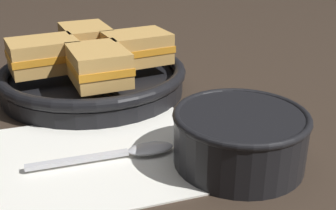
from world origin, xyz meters
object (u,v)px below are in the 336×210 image
Objects in this scene: sandwich_near_left at (98,65)px; sandwich_near_right at (137,48)px; spoon at (131,151)px; sandwich_far_left at (86,40)px; soup_bowl at (240,134)px; sandwich_far_right at (43,55)px; skillet at (94,79)px.

sandwich_near_right is (0.06, 0.08, 0.00)m from sandwich_near_left.
sandwich_far_left reaches higher than spoon.
sandwich_far_right reaches higher than soup_bowl.
sandwich_near_right and sandwich_far_right have the same top height.
sandwich_far_right is (-0.07, -0.01, 0.04)m from skillet.
spoon is 1.46× the size of sandwich_far_left.
spoon is 1.43× the size of sandwich_near_right.
sandwich_far_left is (-0.01, 0.14, 0.00)m from sandwich_near_left.
sandwich_near_left is (0.01, -0.07, 0.04)m from skillet.
soup_bowl is 1.27× the size of sandwich_near_right.
sandwich_near_right is (0.07, 0.01, 0.04)m from skillet.
skillet is at bearing 92.27° from spoon.
sandwich_far_left is at bearing 51.12° from sandwich_far_right.
sandwich_near_left is 0.14m from sandwich_far_left.
skillet is 0.08m from sandwich_near_left.
sandwich_far_left reaches higher than skillet.
soup_bowl is at bearing -72.62° from sandwich_near_right.
sandwich_near_right is at bearing 51.12° from sandwich_near_left.
sandwich_near_right is at bearing 6.12° from sandwich_far_right.
soup_bowl is 0.32m from sandwich_far_right.
sandwich_far_left is (-0.01, 0.07, 0.04)m from skillet.
sandwich_far_right reaches higher than skillet.
spoon is 0.15m from sandwich_near_left.
sandwich_far_left is (-0.15, 0.31, 0.03)m from soup_bowl.
sandwich_near_left is 0.97× the size of sandwich_near_right.
sandwich_far_left and sandwich_far_right have the same top height.
sandwich_near_left and sandwich_near_right have the same top height.
soup_bowl is 1.27× the size of sandwich_far_right.
skillet is at bearing 96.12° from sandwich_near_left.
sandwich_near_right is 0.10m from sandwich_far_left.
sandwich_far_left reaches higher than soup_bowl.
sandwich_near_left and sandwich_far_right have the same top height.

